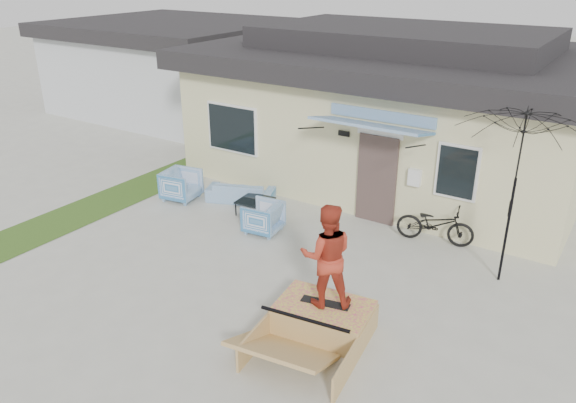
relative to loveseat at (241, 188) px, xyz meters
The scene contains 13 objects.
ground 4.42m from the loveseat, 57.18° to the right, with size 90.00×90.00×0.00m, color #AAAA9D.
grass_strip 3.30m from the loveseat, 148.71° to the right, with size 1.40×8.00×0.01m, color #2F511B.
house 5.16m from the loveseat, 60.84° to the left, with size 10.80×8.49×4.10m.
neighbor_house 10.37m from the loveseat, 142.19° to the left, with size 8.60×7.60×3.50m.
loveseat is the anchor object (origin of this frame).
armchair_left 1.54m from the loveseat, 150.81° to the right, with size 0.84×0.78×0.86m, color #2769A2.
armchair_right 1.90m from the loveseat, 36.98° to the right, with size 0.76×0.72×0.79m, color #2769A2.
coffee_table 0.93m from the loveseat, 29.96° to the right, with size 0.75×0.75×0.37m, color black.
bicycle 4.97m from the loveseat, ahead, with size 0.58×1.66×1.06m, color black.
patio_umbrella 6.71m from the loveseat, ahead, with size 2.60×2.45×2.20m.
skate_ramp 5.79m from the loveseat, 38.73° to the right, with size 1.52×2.03×0.51m, color tan, non-canonical shape.
skateboard 5.76m from the loveseat, 38.38° to the right, with size 0.81×0.20×0.05m, color black.
skater 5.86m from the loveseat, 38.38° to the right, with size 0.86×0.66×1.75m, color #AB3220.
Camera 1 is at (5.85, -6.69, 5.69)m, focal length 34.90 mm.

